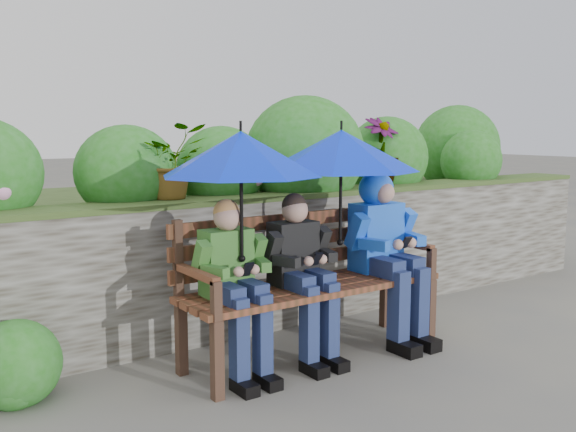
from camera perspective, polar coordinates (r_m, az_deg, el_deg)
ground at (r=4.41m, az=0.76°, el=-12.47°), size 60.00×60.00×0.00m
garden_backdrop at (r=5.55m, az=-9.51°, el=-1.34°), size 8.08×2.85×1.90m
park_bench at (r=4.33m, az=1.69°, el=-5.19°), size 1.85×0.54×0.98m
boy_left at (r=3.92m, az=-4.80°, el=-5.46°), size 0.46×0.53×1.10m
boy_middle at (r=4.19m, az=1.23°, el=-4.52°), size 0.46×0.53×1.11m
boy_right at (r=4.64m, az=8.63°, el=-2.22°), size 0.54×0.66×1.22m
umbrella_left at (r=3.84m, az=-4.21°, el=5.53°), size 0.98×0.98×0.85m
umbrella_right at (r=4.28m, az=4.74°, el=5.82°), size 1.04×1.04×0.84m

